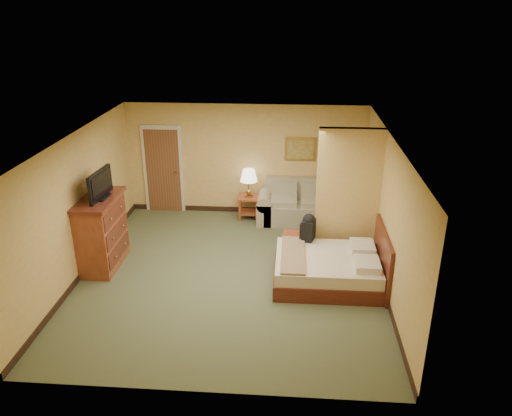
# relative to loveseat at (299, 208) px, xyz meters

# --- Properties ---
(floor) EXTENTS (6.00, 6.00, 0.00)m
(floor) POSITION_rel_loveseat_xyz_m (-1.25, -2.58, -0.31)
(floor) COLOR #505638
(floor) RESTS_ON ground
(ceiling) EXTENTS (6.00, 6.00, 0.00)m
(ceiling) POSITION_rel_loveseat_xyz_m (-1.25, -2.58, 2.29)
(ceiling) COLOR white
(ceiling) RESTS_ON back_wall
(back_wall) EXTENTS (5.50, 0.02, 2.60)m
(back_wall) POSITION_rel_loveseat_xyz_m (-1.25, 0.42, 0.99)
(back_wall) COLOR tan
(back_wall) RESTS_ON floor
(left_wall) EXTENTS (0.02, 6.00, 2.60)m
(left_wall) POSITION_rel_loveseat_xyz_m (-4.00, -2.58, 0.99)
(left_wall) COLOR tan
(left_wall) RESTS_ON floor
(right_wall) EXTENTS (0.02, 6.00, 2.60)m
(right_wall) POSITION_rel_loveseat_xyz_m (1.50, -2.58, 0.99)
(right_wall) COLOR tan
(right_wall) RESTS_ON floor
(partition) EXTENTS (1.20, 0.15, 2.60)m
(partition) POSITION_rel_loveseat_xyz_m (0.90, -1.65, 0.99)
(partition) COLOR tan
(partition) RESTS_ON floor
(door) EXTENTS (0.94, 0.16, 2.10)m
(door) POSITION_rel_loveseat_xyz_m (-3.20, 0.39, 0.72)
(door) COLOR beige
(door) RESTS_ON floor
(baseboard) EXTENTS (5.50, 0.02, 0.12)m
(baseboard) POSITION_rel_loveseat_xyz_m (-1.25, 0.41, -0.25)
(baseboard) COLOR black
(baseboard) RESTS_ON floor
(loveseat) EXTENTS (1.88, 0.87, 0.95)m
(loveseat) POSITION_rel_loveseat_xyz_m (0.00, 0.00, 0.00)
(loveseat) COLOR tan
(loveseat) RESTS_ON floor
(side_table) EXTENTS (0.49, 0.49, 0.54)m
(side_table) POSITION_rel_loveseat_xyz_m (-1.15, 0.07, 0.05)
(side_table) COLOR maroon
(side_table) RESTS_ON floor
(table_lamp) EXTENTS (0.39, 0.39, 0.65)m
(table_lamp) POSITION_rel_loveseat_xyz_m (-1.15, 0.07, 0.72)
(table_lamp) COLOR olive
(table_lamp) RESTS_ON side_table
(coffee_table) EXTENTS (0.73, 0.73, 0.41)m
(coffee_table) POSITION_rel_loveseat_xyz_m (-0.03, -1.70, -0.02)
(coffee_table) COLOR maroon
(coffee_table) RESTS_ON floor
(wall_picture) EXTENTS (0.71, 0.04, 0.55)m
(wall_picture) POSITION_rel_loveseat_xyz_m (-0.00, 0.40, 1.29)
(wall_picture) COLOR #B78E3F
(wall_picture) RESTS_ON back_wall
(dresser) EXTENTS (0.69, 1.30, 1.39)m
(dresser) POSITION_rel_loveseat_xyz_m (-3.73, -2.37, 0.39)
(dresser) COLOR maroon
(dresser) RESTS_ON floor
(tv) EXTENTS (0.24, 0.86, 0.52)m
(tv) POSITION_rel_loveseat_xyz_m (-3.63, -2.37, 1.33)
(tv) COLOR black
(tv) RESTS_ON dresser
(bed) EXTENTS (1.93, 1.60, 1.04)m
(bed) POSITION_rel_loveseat_xyz_m (0.57, -2.68, -0.03)
(bed) COLOR #501C12
(bed) RESTS_ON floor
(backpack) EXTENTS (0.28, 0.35, 0.53)m
(backpack) POSITION_rel_loveseat_xyz_m (0.17, -2.01, 0.48)
(backpack) COLOR black
(backpack) RESTS_ON bed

